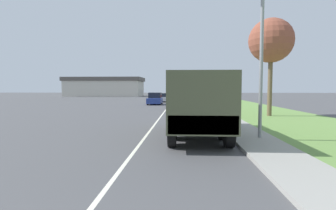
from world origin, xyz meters
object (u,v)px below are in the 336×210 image
object	(u,v)px
car_second_ahead	(155,99)
car_third_ahead	(163,98)
car_fourth_ahead	(181,95)
car_nearest_ahead	(186,103)
car_farthest_ahead	(170,94)
military_truck	(197,101)
lamp_post	(256,34)

from	to	relation	value
car_second_ahead	car_third_ahead	bearing A→B (deg)	85.99
car_second_ahead	car_fourth_ahead	distance (m)	19.38
car_nearest_ahead	car_farthest_ahead	size ratio (longest dim) A/B	0.98
military_truck	car_second_ahead	size ratio (longest dim) A/B	1.72
car_nearest_ahead	car_second_ahead	distance (m)	9.36
car_second_ahead	lamp_post	size ratio (longest dim) A/B	0.57
car_nearest_ahead	car_second_ahead	size ratio (longest dim) A/B	1.16
military_truck	car_third_ahead	bearing A→B (deg)	97.11
car_nearest_ahead	military_truck	bearing A→B (deg)	-89.06
car_second_ahead	car_third_ahead	world-z (taller)	car_second_ahead
lamp_post	car_second_ahead	bearing A→B (deg)	105.47
car_third_ahead	car_farthest_ahead	bearing A→B (deg)	90.16
car_fourth_ahead	car_farthest_ahead	world-z (taller)	car_fourth_ahead
car_second_ahead	car_third_ahead	size ratio (longest dim) A/B	0.97
car_second_ahead	car_farthest_ahead	bearing A→B (deg)	89.29
car_nearest_ahead	car_fourth_ahead	world-z (taller)	car_fourth_ahead
car_third_ahead	car_fourth_ahead	world-z (taller)	car_fourth_ahead
military_truck	car_farthest_ahead	size ratio (longest dim) A/B	1.47
car_farthest_ahead	car_fourth_ahead	bearing A→B (deg)	-78.28
military_truck	car_nearest_ahead	world-z (taller)	military_truck
car_farthest_ahead	lamp_post	bearing A→B (deg)	-83.93
car_nearest_ahead	car_farthest_ahead	world-z (taller)	car_nearest_ahead
car_third_ahead	lamp_post	xyz separation A→B (m)	(6.00, -30.48, 3.64)
car_farthest_ahead	lamp_post	world-z (taller)	lamp_post
military_truck	car_nearest_ahead	bearing A→B (deg)	90.94
military_truck	car_fourth_ahead	xyz separation A→B (m)	(-0.75, 41.79, -0.79)
car_nearest_ahead	lamp_post	distance (m)	15.61
military_truck	car_farthest_ahead	distance (m)	56.53
car_second_ahead	car_third_ahead	xyz separation A→B (m)	(0.49, 7.01, -0.09)
military_truck	car_third_ahead	size ratio (longest dim) A/B	1.67
car_second_ahead	lamp_post	bearing A→B (deg)	-74.53
car_fourth_ahead	military_truck	bearing A→B (deg)	-88.97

